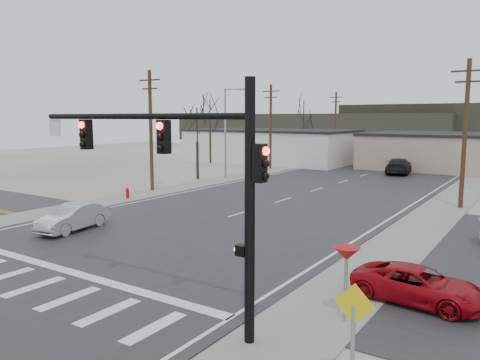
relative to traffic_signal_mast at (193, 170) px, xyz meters
The scene contains 23 objects.
ground 11.07m from the traffic_signal_mast, 141.84° to the left, with size 140.00×140.00×0.00m, color silver.
main_road 23.10m from the traffic_signal_mast, 110.42° to the left, with size 18.00×110.00×0.05m, color #252527.
cross_road 11.07m from the traffic_signal_mast, 141.84° to the left, with size 90.00×10.00×0.04m, color #252527.
sidewalk_left 32.41m from the traffic_signal_mast, 125.21° to the left, with size 3.00×90.00×0.06m, color gray.
sidewalk_right 26.75m from the traffic_signal_mast, 84.10° to the left, with size 3.00×90.00×0.06m, color gray.
traffic_signal_mast is the anchor object (origin of this frame).
fire_hydrant 23.39m from the traffic_signal_mast, 141.87° to the left, with size 0.24×0.24×0.87m.
yield_sign 5.21m from the traffic_signal_mast, 36.85° to the left, with size 0.80×0.80×2.35m.
diamond_sign 6.01m from the traffic_signal_mast, ahead, with size 0.92×0.10×2.61m.
building_left_far 52.07m from the traffic_signal_mast, 117.34° to the left, with size 22.30×12.30×4.50m.
upole_left_b 26.60m from the traffic_signal_mast, 136.81° to the left, with size 2.20×0.30×10.00m.
upole_left_c 42.85m from the traffic_signal_mast, 116.91° to the left, with size 2.20×0.30×10.00m.
upole_left_d 61.35m from the traffic_signal_mast, 108.43° to the left, with size 2.20×0.30×10.00m.
upole_right_a 24.48m from the traffic_signal_mast, 81.52° to the left, with size 2.20×0.30×10.00m.
streetlight_main 33.84m from the traffic_signal_mast, 123.54° to the left, with size 2.40×0.25×9.00m.
tree_left_near 33.52m from the traffic_signal_mast, 128.57° to the left, with size 3.30×3.30×7.35m.
tree_left_far 56.63m from the traffic_signal_mast, 112.75° to the left, with size 3.96×3.96×8.82m.
tree_left_mid 50.12m from the traffic_signal_mast, 126.63° to the left, with size 3.96×3.96×8.82m.
hill_left 107.17m from the traffic_signal_mast, 113.59° to the left, with size 70.00×18.00×7.00m, color #333026.
sedan_crossing 14.65m from the traffic_signal_mast, 157.06° to the left, with size 1.51×4.33×1.43m, color #969CA0.
car_far_a 42.02m from the traffic_signal_mast, 97.07° to the left, with size 2.39×5.88×1.71m, color black.
car_far_b 67.82m from the traffic_signal_mast, 103.14° to the left, with size 1.49×3.70×1.26m, color black.
car_parked_red 8.50m from the traffic_signal_mast, 47.05° to the left, with size 1.97×4.27×1.19m, color #A30812.
Camera 1 is at (16.30, -16.46, 6.17)m, focal length 35.00 mm.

